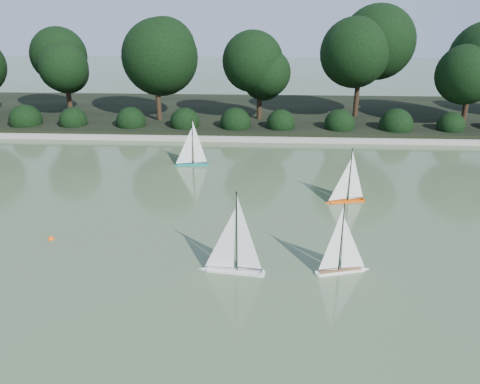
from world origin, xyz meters
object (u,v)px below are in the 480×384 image
Objects in this scene: sailboat_white_a at (229,259)px; sailboat_white_b at (345,261)px; sailboat_orange at (344,193)px; sailboat_teal at (189,158)px; race_buoy at (51,239)px.

sailboat_white_a is 1.17× the size of sailboat_white_b.
sailboat_white_a reaches higher than sailboat_orange.
sailboat_orange is (2.60, 3.46, -0.04)m from sailboat_white_a.
sailboat_teal is (-1.70, 6.14, -0.03)m from sailboat_white_a.
sailboat_white_a is 1.18× the size of sailboat_orange.
sailboat_white_a is at bearing -15.74° from race_buoy.
sailboat_white_b is 0.95× the size of sailboat_teal.
sailboat_white_a is 2.12m from sailboat_white_b.
sailboat_orange is (0.48, 3.34, 0.00)m from sailboat_white_b.
sailboat_orange is at bearing -31.96° from sailboat_teal.
sailboat_white_a is at bearing -176.77° from sailboat_white_b.
sailboat_white_b reaches higher than race_buoy.
sailboat_white_b is 7.13m from sailboat_teal.
race_buoy is at bearing -159.76° from sailboat_orange.
sailboat_white_a reaches higher than sailboat_white_b.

